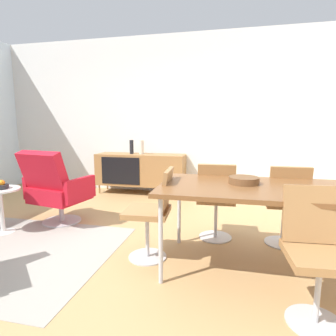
# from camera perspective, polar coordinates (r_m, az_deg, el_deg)

# --- Properties ---
(ground_plane) EXTENTS (8.32, 8.32, 0.00)m
(ground_plane) POSITION_cam_1_polar(r_m,az_deg,el_deg) (3.00, -12.44, -15.95)
(ground_plane) COLOR tan
(wall_back) EXTENTS (6.80, 0.12, 2.80)m
(wall_back) POSITION_cam_1_polar(r_m,az_deg,el_deg) (5.19, -0.47, 10.58)
(wall_back) COLOR silver
(wall_back) RESTS_ON ground_plane
(sideboard) EXTENTS (1.60, 0.45, 0.72)m
(sideboard) POSITION_cam_1_polar(r_m,az_deg,el_deg) (5.08, -5.62, -0.31)
(sideboard) COLOR olive
(sideboard) RESTS_ON ground_plane
(vase_cobalt) EXTENTS (0.08, 0.08, 0.25)m
(vase_cobalt) POSITION_cam_1_polar(r_m,az_deg,el_deg) (5.02, -5.41, 4.24)
(vase_cobalt) COLOR beige
(vase_cobalt) RESTS_ON sideboard
(vase_sculptural_dark) EXTENTS (0.07, 0.07, 0.25)m
(vase_sculptural_dark) POSITION_cam_1_polar(r_m,az_deg,el_deg) (5.08, -7.44, 4.27)
(vase_sculptural_dark) COLOR black
(vase_sculptural_dark) RESTS_ON sideboard
(dining_table) EXTENTS (1.60, 0.90, 0.74)m
(dining_table) POSITION_cam_1_polar(r_m,az_deg,el_deg) (2.46, 17.34, -4.51)
(dining_table) COLOR brown
(dining_table) RESTS_ON ground_plane
(wooden_bowl_on_table) EXTENTS (0.26, 0.26, 0.06)m
(wooden_bowl_on_table) POSITION_cam_1_polar(r_m,az_deg,el_deg) (2.52, 15.19, -2.45)
(wooden_bowl_on_table) COLOR brown
(wooden_bowl_on_table) RESTS_ON dining_table
(dining_chair_near_window) EXTENTS (0.45, 0.43, 0.86)m
(dining_chair_near_window) POSITION_cam_1_polar(r_m,az_deg,el_deg) (2.61, -2.97, -8.54)
(dining_chair_near_window) COLOR #9E7042
(dining_chair_near_window) RESTS_ON ground_plane
(dining_chair_back_right) EXTENTS (0.41, 0.43, 0.86)m
(dining_chair_back_right) POSITION_cam_1_polar(r_m,az_deg,el_deg) (3.10, 22.89, -6.41)
(dining_chair_back_right) COLOR #9E7042
(dining_chair_back_right) RESTS_ON ground_plane
(dining_chair_front_right) EXTENTS (0.43, 0.45, 0.86)m
(dining_chair_front_right) POSITION_cam_1_polar(r_m,az_deg,el_deg) (2.07, 28.13, -14.46)
(dining_chair_front_right) COLOR #9E7042
(dining_chair_front_right) RESTS_ON ground_plane
(dining_chair_back_left) EXTENTS (0.41, 0.44, 0.86)m
(dining_chair_back_left) POSITION_cam_1_polar(r_m,az_deg,el_deg) (3.06, 9.80, -6.05)
(dining_chair_back_left) COLOR #9E7042
(dining_chair_back_left) RESTS_ON ground_plane
(lounge_chair_red) EXTENTS (0.80, 0.75, 0.95)m
(lounge_chair_red) POSITION_cam_1_polar(r_m,az_deg,el_deg) (3.78, -21.90, -3.71)
(lounge_chair_red) COLOR red
(lounge_chair_red) RESTS_ON ground_plane
(side_table_round) EXTENTS (0.44, 0.44, 0.52)m
(side_table_round) POSITION_cam_1_polar(r_m,az_deg,el_deg) (3.79, -30.89, -6.57)
(side_table_round) COLOR white
(side_table_round) RESTS_ON ground_plane
(area_rug) EXTENTS (2.20, 1.70, 0.01)m
(area_rug) POSITION_cam_1_polar(r_m,az_deg,el_deg) (3.35, -30.61, -14.26)
(area_rug) COLOR gray
(area_rug) RESTS_ON ground_plane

